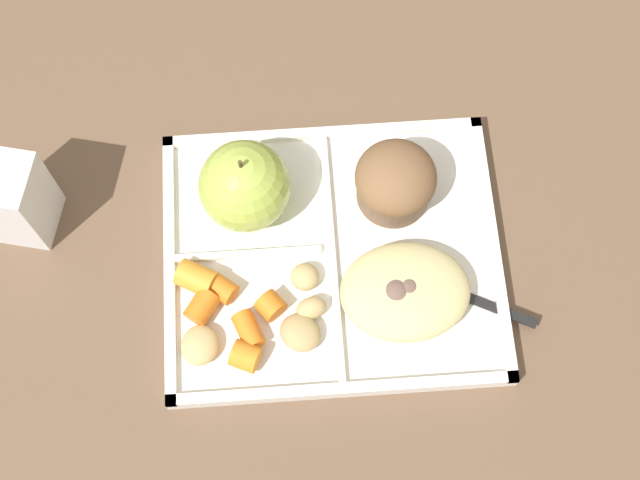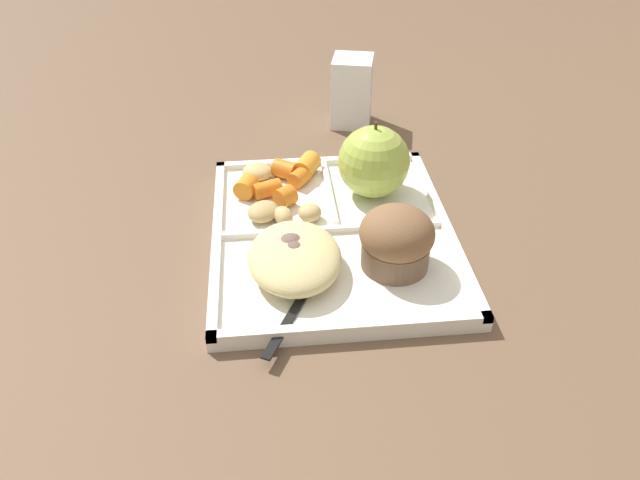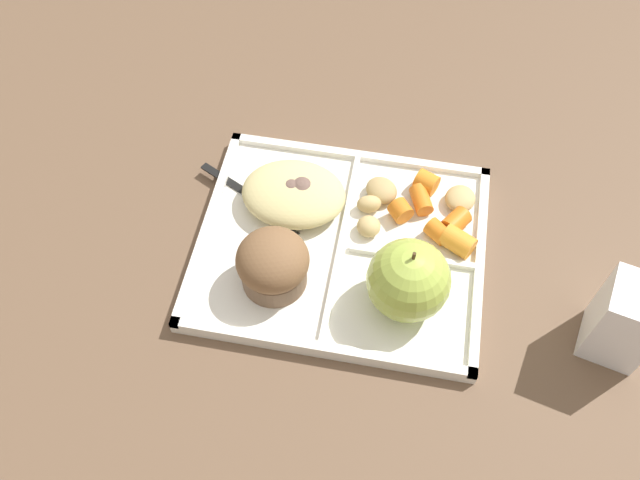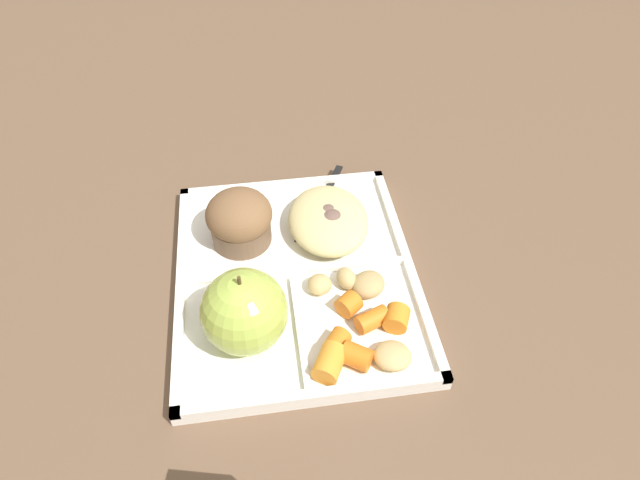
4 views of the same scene
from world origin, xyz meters
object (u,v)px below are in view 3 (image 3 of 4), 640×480
green_apple (408,280)px  plastic_fork (257,200)px  milk_carton (624,321)px  lunch_tray (341,247)px  bran_muffin (273,264)px

green_apple → plastic_fork: 0.22m
green_apple → plastic_fork: green_apple is taller
plastic_fork → milk_carton: bearing=165.3°
lunch_tray → green_apple: bearing=143.0°
green_apple → bran_muffin: green_apple is taller
bran_muffin → plastic_fork: 0.12m
green_apple → milk_carton: size_ratio=0.94×
green_apple → milk_carton: (-0.22, 0.00, -0.00)m
lunch_tray → green_apple: green_apple is taller
bran_muffin → milk_carton: 0.36m
lunch_tray → plastic_fork: bearing=-21.6°
bran_muffin → lunch_tray: bearing=-137.8°
lunch_tray → bran_muffin: size_ratio=4.11×
lunch_tray → bran_muffin: bran_muffin is taller
plastic_fork → milk_carton: milk_carton is taller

